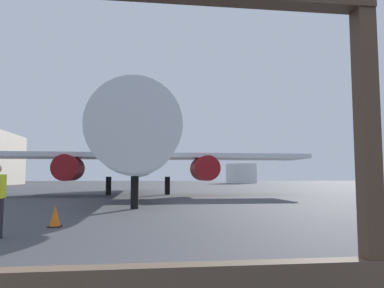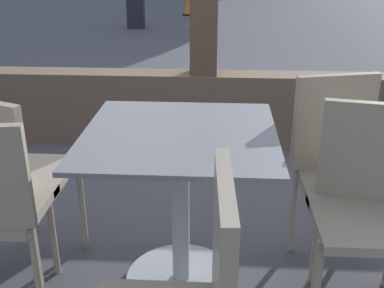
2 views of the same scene
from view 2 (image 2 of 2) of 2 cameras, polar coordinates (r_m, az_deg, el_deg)
dining_table at (r=2.07m, az=-1.41°, el=-6.67°), size 0.80×0.80×0.76m
cafe_chair_window_left at (r=2.31m, az=17.46°, el=-1.77°), size 0.46×0.46×0.93m
cafe_chair_window_right at (r=2.30m, az=-21.04°, el=-2.68°), size 0.50×0.50×0.89m
cafe_chair_aisle_left at (r=2.04m, az=20.40°, el=-5.87°), size 0.45×0.45×0.90m
traffic_cone at (r=11.22m, az=-0.13°, el=16.96°), size 0.36×0.36×0.64m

